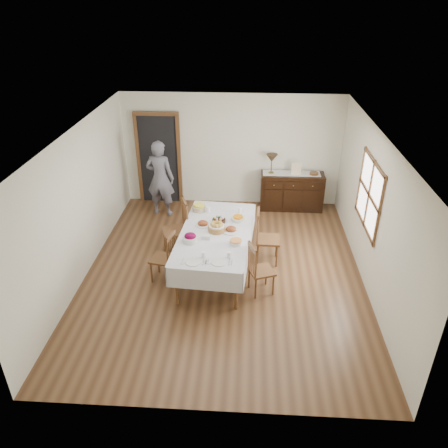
# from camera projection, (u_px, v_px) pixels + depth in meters

# --- Properties ---
(ground) EXTENTS (6.00, 6.00, 0.00)m
(ground) POSITION_uv_depth(u_px,v_px,m) (224.00, 272.00, 8.04)
(ground) COLOR brown
(room_shell) EXTENTS (5.02, 6.02, 2.65)m
(room_shell) POSITION_uv_depth(u_px,v_px,m) (217.00, 180.00, 7.63)
(room_shell) COLOR white
(room_shell) RESTS_ON ground
(dining_table) EXTENTS (1.40, 2.49, 0.83)m
(dining_table) POSITION_uv_depth(u_px,v_px,m) (216.00, 237.00, 7.71)
(dining_table) COLOR silver
(dining_table) RESTS_ON ground
(chair_left_near) EXTENTS (0.47, 0.47, 0.95)m
(chair_left_near) POSITION_uv_depth(u_px,v_px,m) (165.00, 256.00, 7.62)
(chair_left_near) COLOR brown
(chair_left_near) RESTS_ON ground
(chair_left_far) EXTENTS (0.59, 0.59, 1.11)m
(chair_left_far) POSITION_uv_depth(u_px,v_px,m) (178.00, 228.00, 8.35)
(chair_left_far) COLOR brown
(chair_left_far) RESTS_ON ground
(chair_right_near) EXTENTS (0.50, 0.50, 0.94)m
(chair_right_near) POSITION_uv_depth(u_px,v_px,m) (259.00, 269.00, 7.29)
(chair_right_near) COLOR brown
(chair_right_near) RESTS_ON ground
(chair_right_far) EXTENTS (0.46, 0.46, 1.06)m
(chair_right_far) POSITION_uv_depth(u_px,v_px,m) (265.00, 237.00, 8.11)
(chair_right_far) COLOR brown
(chair_right_far) RESTS_ON ground
(sideboard) EXTENTS (1.44, 0.52, 0.86)m
(sideboard) POSITION_uv_depth(u_px,v_px,m) (292.00, 191.00, 10.14)
(sideboard) COLOR black
(sideboard) RESTS_ON ground
(person) EXTENTS (0.63, 0.45, 1.86)m
(person) POSITION_uv_depth(u_px,v_px,m) (160.00, 176.00, 9.65)
(person) COLOR slate
(person) RESTS_ON ground
(bread_basket) EXTENTS (0.31, 0.31, 0.17)m
(bread_basket) POSITION_uv_depth(u_px,v_px,m) (217.00, 227.00, 7.67)
(bread_basket) COLOR olive
(bread_basket) RESTS_ON dining_table
(egg_basket) EXTENTS (0.24, 0.24, 0.11)m
(egg_basket) POSITION_uv_depth(u_px,v_px,m) (219.00, 220.00, 7.98)
(egg_basket) COLOR black
(egg_basket) RESTS_ON dining_table
(ham_platter_a) EXTENTS (0.29, 0.29, 0.11)m
(ham_platter_a) POSITION_uv_depth(u_px,v_px,m) (203.00, 224.00, 7.87)
(ham_platter_a) COLOR silver
(ham_platter_a) RESTS_ON dining_table
(ham_platter_b) EXTENTS (0.33, 0.33, 0.11)m
(ham_platter_b) POSITION_uv_depth(u_px,v_px,m) (231.00, 230.00, 7.69)
(ham_platter_b) COLOR silver
(ham_platter_b) RESTS_ON dining_table
(beet_bowl) EXTENTS (0.26, 0.26, 0.16)m
(beet_bowl) POSITION_uv_depth(u_px,v_px,m) (190.00, 238.00, 7.36)
(beet_bowl) COLOR silver
(beet_bowl) RESTS_ON dining_table
(carrot_bowl) EXTENTS (0.24, 0.24, 0.09)m
(carrot_bowl) POSITION_uv_depth(u_px,v_px,m) (238.00, 219.00, 8.03)
(carrot_bowl) COLOR silver
(carrot_bowl) RESTS_ON dining_table
(pineapple_bowl) EXTENTS (0.26, 0.26, 0.13)m
(pineapple_bowl) POSITION_uv_depth(u_px,v_px,m) (199.00, 208.00, 8.37)
(pineapple_bowl) COLOR tan
(pineapple_bowl) RESTS_ON dining_table
(casserole_dish) EXTENTS (0.22, 0.22, 0.08)m
(casserole_dish) POSITION_uv_depth(u_px,v_px,m) (236.00, 242.00, 7.30)
(casserole_dish) COLOR silver
(casserole_dish) RESTS_ON dining_table
(butter_dish) EXTENTS (0.15, 0.10, 0.07)m
(butter_dish) POSITION_uv_depth(u_px,v_px,m) (206.00, 237.00, 7.45)
(butter_dish) COLOR silver
(butter_dish) RESTS_ON dining_table
(setting_left) EXTENTS (0.43, 0.31, 0.10)m
(setting_left) POSITION_uv_depth(u_px,v_px,m) (196.00, 259.00, 6.86)
(setting_left) COLOR silver
(setting_left) RESTS_ON dining_table
(setting_right) EXTENTS (0.43, 0.31, 0.10)m
(setting_right) POSITION_uv_depth(u_px,v_px,m) (222.00, 260.00, 6.86)
(setting_right) COLOR silver
(setting_right) RESTS_ON dining_table
(glass_far_a) EXTENTS (0.06, 0.06, 0.11)m
(glass_far_a) POSITION_uv_depth(u_px,v_px,m) (208.00, 210.00, 8.30)
(glass_far_a) COLOR white
(glass_far_a) RESTS_ON dining_table
(glass_far_b) EXTENTS (0.06, 0.06, 0.11)m
(glass_far_b) POSITION_uv_depth(u_px,v_px,m) (240.00, 210.00, 8.28)
(glass_far_b) COLOR white
(glass_far_b) RESTS_ON dining_table
(runner) EXTENTS (1.30, 0.35, 0.01)m
(runner) POSITION_uv_depth(u_px,v_px,m) (291.00, 173.00, 9.96)
(runner) COLOR silver
(runner) RESTS_ON sideboard
(table_lamp) EXTENTS (0.26, 0.26, 0.46)m
(table_lamp) POSITION_uv_depth(u_px,v_px,m) (272.00, 159.00, 9.79)
(table_lamp) COLOR brown
(table_lamp) RESTS_ON sideboard
(picture_frame) EXTENTS (0.22, 0.08, 0.28)m
(picture_frame) POSITION_uv_depth(u_px,v_px,m) (296.00, 169.00, 9.83)
(picture_frame) COLOR beige
(picture_frame) RESTS_ON sideboard
(deco_bowl) EXTENTS (0.20, 0.20, 0.06)m
(deco_bowl) POSITION_uv_depth(u_px,v_px,m) (314.00, 174.00, 9.87)
(deco_bowl) COLOR brown
(deco_bowl) RESTS_ON sideboard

